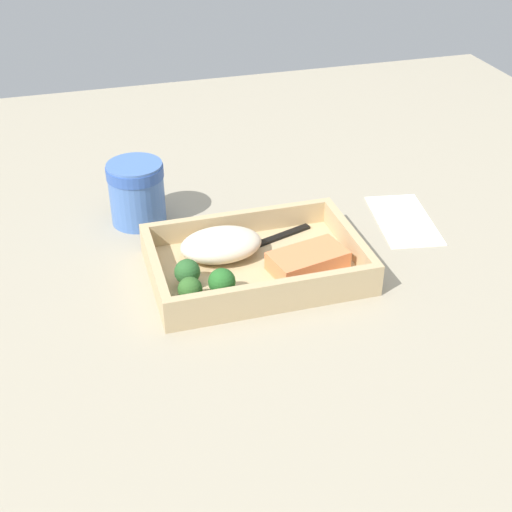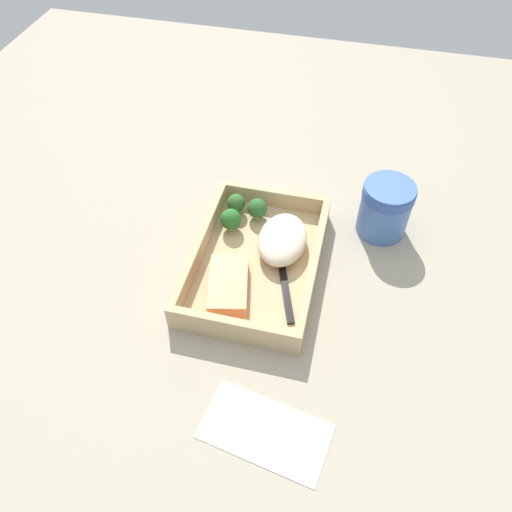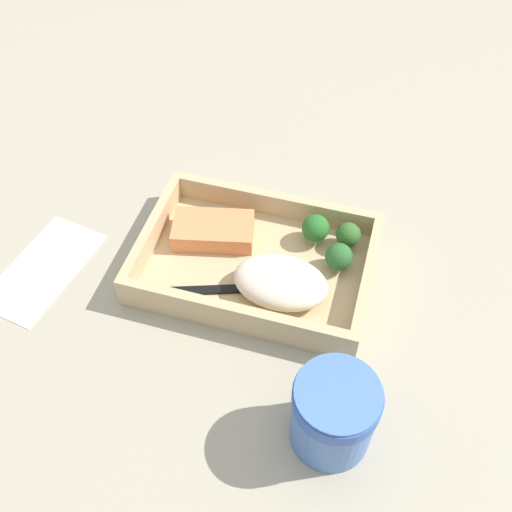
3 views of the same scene
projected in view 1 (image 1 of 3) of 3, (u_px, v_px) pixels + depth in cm
name	position (u px, v px, depth cm)	size (l,w,h in cm)	color
ground_plane	(256.00, 279.00, 98.11)	(160.00, 160.00, 2.00)	#A09780
takeout_tray	(256.00, 269.00, 97.24)	(28.55, 19.47, 1.20)	tan
tray_rim	(256.00, 255.00, 96.01)	(28.55, 19.47, 3.35)	tan
salmon_fillet	(308.00, 261.00, 95.56)	(10.21, 5.68, 2.56)	#EE824D
mashed_potatoes	(221.00, 245.00, 97.65)	(11.33, 7.72, 3.95)	beige
broccoli_floret_1	(190.00, 290.00, 88.53)	(3.12, 3.12, 3.73)	#89A466
broccoli_floret_2	(187.00, 272.00, 91.73)	(3.39, 3.39, 3.87)	#87AA64
broccoli_floret_3	(222.00, 282.00, 89.60)	(3.50, 3.50, 4.08)	#82A468
fork	(258.00, 244.00, 101.04)	(15.50, 6.63, 0.44)	black
paper_cup	(137.00, 190.00, 106.64)	(8.50, 8.50, 9.61)	#486FB6
receipt_slip	(404.00, 220.00, 109.55)	(8.31, 15.92, 0.24)	white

